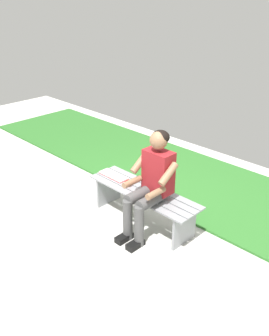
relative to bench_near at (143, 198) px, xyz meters
The scene contains 6 objects.
ground_plane 1.45m from the bench_near, 45.31° to the left, with size 10.00×7.00×0.04m, color beige.
grass_strip 1.31m from the bench_near, 90.00° to the right, with size 9.00×1.80×0.03m, color #2D6B28.
bench_near is the anchor object (origin of this frame).
person_seated 0.42m from the bench_near, 154.67° to the left, with size 0.50×0.69×1.24m.
apple 0.26m from the bench_near, 13.27° to the left, with size 0.09×0.09×0.09m, color red.
book_open 0.54m from the bench_near, ahead, with size 0.41×0.16×0.02m.
Camera 1 is at (-2.63, 2.81, 2.60)m, focal length 39.41 mm.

